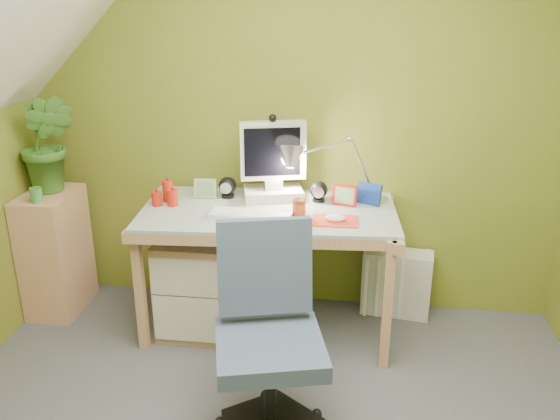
# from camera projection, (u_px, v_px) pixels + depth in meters

# --- Properties ---
(wall_back) EXTENTS (3.20, 0.01, 2.40)m
(wall_back) POSITION_uv_depth(u_px,v_px,m) (293.00, 119.00, 3.51)
(wall_back) COLOR olive
(wall_back) RESTS_ON floor
(desk) EXTENTS (1.47, 0.81, 0.77)m
(desk) POSITION_uv_depth(u_px,v_px,m) (269.00, 270.00, 3.47)
(desk) COLOR tan
(desk) RESTS_ON floor
(monitor) EXTENTS (0.42, 0.31, 0.52)m
(monitor) POSITION_uv_depth(u_px,v_px,m) (273.00, 155.00, 3.41)
(monitor) COLOR beige
(monitor) RESTS_ON desk
(speaker_left) EXTENTS (0.12, 0.12, 0.13)m
(speaker_left) POSITION_uv_depth(u_px,v_px,m) (228.00, 187.00, 3.49)
(speaker_left) COLOR black
(speaker_left) RESTS_ON desk
(speaker_right) EXTENTS (0.12, 0.12, 0.12)m
(speaker_right) POSITION_uv_depth(u_px,v_px,m) (319.00, 191.00, 3.43)
(speaker_right) COLOR black
(speaker_right) RESTS_ON desk
(keyboard) EXTENTS (0.45, 0.18, 0.02)m
(keyboard) POSITION_uv_depth(u_px,v_px,m) (250.00, 215.00, 3.21)
(keyboard) COLOR silver
(keyboard) RESTS_ON desk
(mousepad) EXTENTS (0.25, 0.18, 0.01)m
(mousepad) POSITION_uv_depth(u_px,v_px,m) (335.00, 221.00, 3.16)
(mousepad) COLOR red
(mousepad) RESTS_ON desk
(mouse) EXTENTS (0.12, 0.08, 0.04)m
(mouse) POSITION_uv_depth(u_px,v_px,m) (335.00, 218.00, 3.15)
(mouse) COLOR white
(mouse) RESTS_ON mousepad
(amber_tumbler) EXTENTS (0.08, 0.08, 0.09)m
(amber_tumbler) POSITION_uv_depth(u_px,v_px,m) (299.00, 208.00, 3.22)
(amber_tumbler) COLOR maroon
(amber_tumbler) RESTS_ON desk
(candle_cluster) EXTENTS (0.19, 0.18, 0.13)m
(candle_cluster) POSITION_uv_depth(u_px,v_px,m) (166.00, 193.00, 3.40)
(candle_cluster) COLOR red
(candle_cluster) RESTS_ON desk
(photo_frame_red) EXTENTS (0.14, 0.06, 0.12)m
(photo_frame_red) POSITION_uv_depth(u_px,v_px,m) (345.00, 195.00, 3.37)
(photo_frame_red) COLOR red
(photo_frame_red) RESTS_ON desk
(photo_frame_blue) EXTENTS (0.14, 0.08, 0.12)m
(photo_frame_blue) POSITION_uv_depth(u_px,v_px,m) (369.00, 194.00, 3.39)
(photo_frame_blue) COLOR navy
(photo_frame_blue) RESTS_ON desk
(photo_frame_green) EXTENTS (0.13, 0.03, 0.11)m
(photo_frame_green) POSITION_uv_depth(u_px,v_px,m) (205.00, 188.00, 3.49)
(photo_frame_green) COLOR #A4B67D
(photo_frame_green) RESTS_ON desk
(desk_lamp) EXTENTS (0.54, 0.24, 0.57)m
(desk_lamp) POSITION_uv_depth(u_px,v_px,m) (352.00, 154.00, 3.34)
(desk_lamp) COLOR silver
(desk_lamp) RESTS_ON desk
(side_ledge) EXTENTS (0.29, 0.44, 0.77)m
(side_ledge) POSITION_uv_depth(u_px,v_px,m) (56.00, 252.00, 3.69)
(side_ledge) COLOR tan
(side_ledge) RESTS_ON floor
(potted_plant) EXTENTS (0.33, 0.27, 0.59)m
(potted_plant) POSITION_uv_depth(u_px,v_px,m) (48.00, 144.00, 3.49)
(potted_plant) COLOR #3A6E24
(potted_plant) RESTS_ON side_ledge
(green_cup) EXTENTS (0.07, 0.07, 0.09)m
(green_cup) POSITION_uv_depth(u_px,v_px,m) (36.00, 195.00, 3.39)
(green_cup) COLOR #3F8C3A
(green_cup) RESTS_ON side_ledge
(task_chair) EXTENTS (0.64, 0.64, 0.96)m
(task_chair) POSITION_uv_depth(u_px,v_px,m) (270.00, 345.00, 2.58)
(task_chair) COLOR #39495E
(task_chair) RESTS_ON floor
(radiator) EXTENTS (0.44, 0.22, 0.42)m
(radiator) POSITION_uv_depth(u_px,v_px,m) (396.00, 283.00, 3.69)
(radiator) COLOR silver
(radiator) RESTS_ON floor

